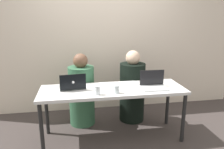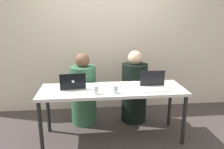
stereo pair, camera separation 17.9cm
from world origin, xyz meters
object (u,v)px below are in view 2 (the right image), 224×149
Objects in this scene: laptop_back_left at (73,85)px; water_glass_center at (115,90)px; laptop_front_right at (154,85)px; person_on_right at (134,90)px; water_glass_left at (96,91)px; person_on_left at (83,93)px.

laptop_back_left is 0.61m from water_glass_center.
laptop_back_left is at bearing 154.47° from water_glass_center.
laptop_front_right is at bearing 13.28° from water_glass_center.
person_on_right reaches higher than laptop_back_left.
water_glass_center is (-0.54, -0.13, -0.01)m from laptop_front_right.
water_glass_center is at bearing 67.39° from person_on_right.
water_glass_left is at bearing -176.93° from water_glass_center.
laptop_back_left is (-1.09, 0.14, -0.00)m from laptop_front_right.
laptop_front_right is (0.14, -0.58, 0.27)m from person_on_right.
person_on_right reaches higher than water_glass_left.
laptop_front_right is 0.95× the size of laptop_back_left.
water_glass_center is at bearing 137.59° from person_on_left.
person_on_right is at bearing 48.24° from water_glass_left.
laptop_front_right is at bearing 10.14° from water_glass_left.
water_glass_center is (-0.39, -0.70, 0.26)m from person_on_right.
laptop_back_left reaches higher than water_glass_center.
laptop_front_right is at bearing 110.63° from person_on_right.
person_on_right is at bearing -163.61° from person_on_left.
laptop_front_right is (0.96, -0.58, 0.28)m from person_on_left.
person_on_left is 0.54m from laptop_back_left.
water_glass_left is (0.31, -0.28, 0.00)m from laptop_back_left.
person_on_left is 0.98× the size of person_on_right.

